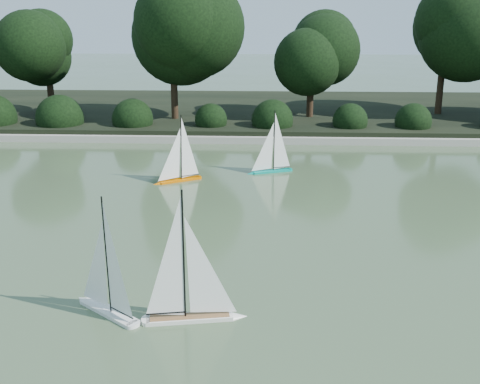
{
  "coord_description": "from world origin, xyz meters",
  "views": [
    {
      "loc": [
        -0.29,
        -6.63,
        3.48
      ],
      "look_at": [
        -0.69,
        2.32,
        0.7
      ],
      "focal_mm": 45.0,
      "sensor_mm": 36.0,
      "label": 1
    }
  ],
  "objects_px": {
    "sailboat_orange": "(176,171)",
    "sailboat_teal": "(268,162)",
    "sailboat_white_b": "(197,299)",
    "sailboat_white_a": "(103,292)"
  },
  "relations": [
    {
      "from": "sailboat_white_b",
      "to": "sailboat_orange",
      "type": "relative_size",
      "value": 1.14
    },
    {
      "from": "sailboat_white_b",
      "to": "sailboat_teal",
      "type": "bearing_deg",
      "value": 82.81
    },
    {
      "from": "sailboat_white_a",
      "to": "sailboat_orange",
      "type": "bearing_deg",
      "value": 89.58
    },
    {
      "from": "sailboat_white_a",
      "to": "sailboat_teal",
      "type": "relative_size",
      "value": 1.07
    },
    {
      "from": "sailboat_white_b",
      "to": "sailboat_teal",
      "type": "distance_m",
      "value": 6.55
    },
    {
      "from": "sailboat_teal",
      "to": "sailboat_white_b",
      "type": "bearing_deg",
      "value": -97.19
    },
    {
      "from": "sailboat_orange",
      "to": "sailboat_teal",
      "type": "relative_size",
      "value": 1.02
    },
    {
      "from": "sailboat_white_b",
      "to": "sailboat_orange",
      "type": "distance_m",
      "value": 5.8
    },
    {
      "from": "sailboat_white_a",
      "to": "sailboat_white_b",
      "type": "xyz_separation_m",
      "value": [
        1.13,
        -0.15,
        0.02
      ]
    },
    {
      "from": "sailboat_white_b",
      "to": "sailboat_orange",
      "type": "bearing_deg",
      "value": 100.85
    }
  ]
}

